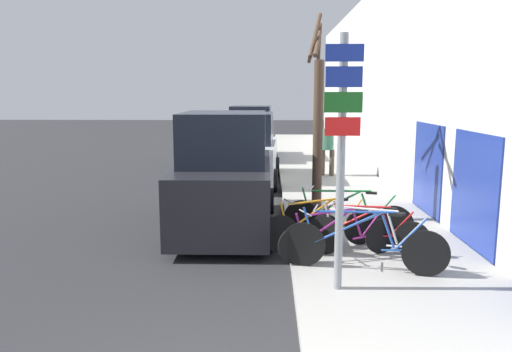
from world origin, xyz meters
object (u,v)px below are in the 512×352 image
at_px(signpost, 341,152).
at_px(bicycle_0, 363,245).
at_px(bicycle_1, 371,239).
at_px(pedestrian_near, 328,145).
at_px(bicycle_5, 347,218).
at_px(bicycle_2, 340,237).
at_px(parked_car_0, 225,178).
at_px(bicycle_4, 321,227).
at_px(parked_car_2, 251,137).
at_px(street_tree, 318,123).
at_px(bicycle_3, 368,231).
at_px(parked_car_1, 246,152).

distance_m(signpost, bicycle_0, 1.73).
height_order(bicycle_1, pedestrian_near, pedestrian_near).
xyz_separation_m(bicycle_1, bicycle_5, (-0.19, 1.28, 0.02)).
xyz_separation_m(signpost, bicycle_2, (0.20, 1.31, -1.55)).
bearing_deg(bicycle_2, parked_car_0, 21.80).
distance_m(bicycle_1, pedestrian_near, 8.76).
relative_size(bicycle_2, bicycle_4, 0.98).
bearing_deg(parked_car_0, bicycle_4, -44.01).
bearing_deg(bicycle_1, bicycle_4, 75.11).
distance_m(signpost, bicycle_5, 2.85).
xyz_separation_m(bicycle_2, parked_car_0, (-2.08, 2.28, 0.59)).
xyz_separation_m(bicycle_0, bicycle_4, (-0.51, 1.12, -0.03)).
bearing_deg(bicycle_1, signpost, 179.88).
height_order(parked_car_0, pedestrian_near, parked_car_0).
height_order(parked_car_2, street_tree, street_tree).
height_order(bicycle_0, bicycle_1, bicycle_0).
bearing_deg(street_tree, bicycle_5, -74.06).
xyz_separation_m(bicycle_1, parked_car_0, (-2.55, 2.51, 0.56)).
distance_m(bicycle_0, bicycle_4, 1.24).
height_order(bicycle_3, pedestrian_near, pedestrian_near).
bearing_deg(bicycle_1, pedestrian_near, 29.88).
relative_size(bicycle_1, parked_car_0, 0.44).
height_order(bicycle_3, parked_car_0, parked_car_0).
bearing_deg(bicycle_3, parked_car_2, 29.91).
bearing_deg(parked_car_2, bicycle_0, -79.21).
distance_m(bicycle_2, bicycle_4, 0.59).
relative_size(bicycle_5, pedestrian_near, 1.30).
bearing_deg(signpost, bicycle_2, 81.10).
bearing_deg(parked_car_1, bicycle_3, -69.78).
height_order(bicycle_4, pedestrian_near, pedestrian_near).
bearing_deg(parked_car_2, bicycle_5, -77.94).
height_order(bicycle_1, parked_car_0, parked_car_0).
distance_m(bicycle_5, street_tree, 2.31).
xyz_separation_m(signpost, bicycle_5, (0.48, 2.37, -1.51)).
bearing_deg(pedestrian_near, bicycle_0, 97.08).
height_order(bicycle_3, parked_car_2, parked_car_2).
height_order(parked_car_1, street_tree, street_tree).
xyz_separation_m(parked_car_0, street_tree, (1.92, 0.30, 1.14)).
bearing_deg(parked_car_2, street_tree, -78.75).
relative_size(bicycle_4, parked_car_2, 0.49).
distance_m(bicycle_1, bicycle_4, 1.05).
relative_size(bicycle_1, parked_car_2, 0.47).
relative_size(bicycle_0, parked_car_0, 0.54).
relative_size(signpost, bicycle_5, 1.49).
bearing_deg(bicycle_5, bicycle_2, 179.82).
distance_m(parked_car_0, parked_car_2, 10.87).
bearing_deg(bicycle_4, parked_car_1, -5.22).
xyz_separation_m(bicycle_1, parked_car_2, (-2.42, 13.37, 0.50)).
height_order(signpost, parked_car_0, signpost).
bearing_deg(street_tree, bicycle_4, -92.50).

